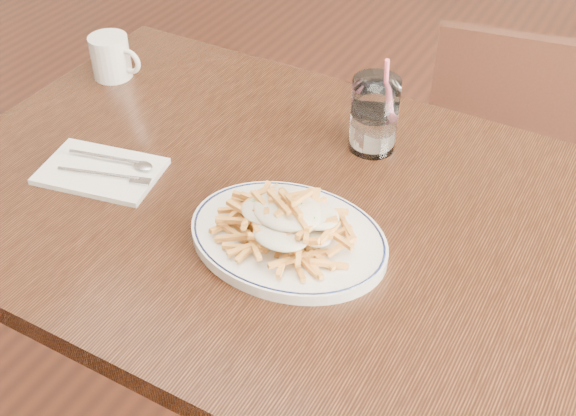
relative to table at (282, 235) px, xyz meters
The scene contains 8 objects.
table is the anchor object (origin of this frame).
chair_far 0.82m from the table, 75.32° to the left, with size 0.43×0.43×0.80m.
fries_plate 0.14m from the table, 55.61° to the right, with size 0.36×0.33×0.02m.
loaded_fries 0.17m from the table, 55.61° to the right, with size 0.23×0.19×0.06m.
napkin 0.33m from the table, 163.54° to the right, with size 0.20×0.13×0.01m, color white.
cutlery 0.33m from the table, 164.51° to the right, with size 0.19×0.11×0.01m.
water_glass 0.26m from the table, 72.52° to the left, with size 0.08×0.08×0.18m.
coffee_mug 0.55m from the table, 160.06° to the left, with size 0.11×0.08×0.09m.
Camera 1 is at (0.46, -0.80, 1.50)m, focal length 45.00 mm.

